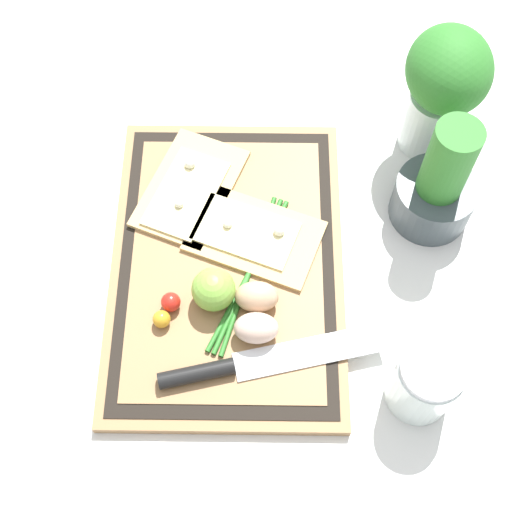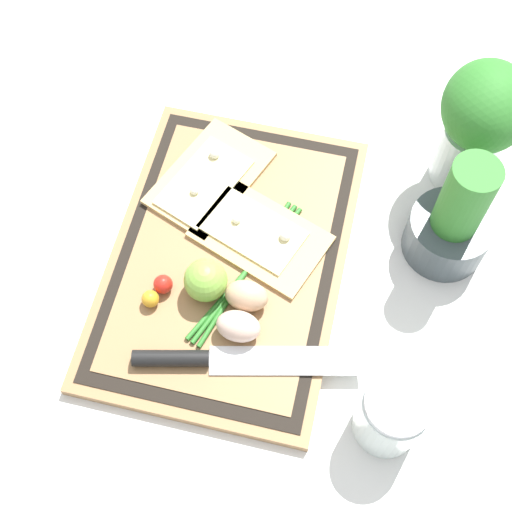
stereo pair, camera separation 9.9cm
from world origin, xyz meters
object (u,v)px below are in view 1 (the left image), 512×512
(cherry_tomato_red, at_px, (171,302))
(herb_glass, at_px, (444,86))
(cherry_tomato_yellow, at_px, (162,319))
(lime, at_px, (214,289))
(herb_pot, at_px, (438,188))
(egg_brown, at_px, (257,297))
(pizza_slice_far, at_px, (253,235))
(egg_pink, at_px, (256,328))
(sauce_jar, at_px, (423,384))
(knife, at_px, (235,366))
(pizza_slice_near, at_px, (189,189))

(cherry_tomato_red, distance_m, herb_glass, 0.49)
(herb_glass, bearing_deg, cherry_tomato_yellow, -50.48)
(cherry_tomato_yellow, bearing_deg, lime, 117.69)
(cherry_tomato_yellow, xyz_separation_m, herb_pot, (-0.19, 0.38, 0.04))
(egg_brown, relative_size, herb_pot, 0.30)
(pizza_slice_far, distance_m, cherry_tomato_red, 0.16)
(egg_pink, relative_size, herb_pot, 0.30)
(egg_brown, bearing_deg, herb_glass, 137.95)
(cherry_tomato_yellow, xyz_separation_m, herb_glass, (-0.32, 0.39, 0.10))
(sauce_jar, bearing_deg, knife, -96.42)
(pizza_slice_near, height_order, herb_pot, herb_pot)
(herb_glass, bearing_deg, herb_pot, -3.52)
(egg_brown, bearing_deg, cherry_tomato_red, -87.06)
(egg_brown, distance_m, herb_glass, 0.40)
(cherry_tomato_yellow, relative_size, herb_glass, 0.11)
(knife, relative_size, egg_brown, 5.07)
(pizza_slice_far, bearing_deg, herb_glass, 124.78)
(knife, distance_m, egg_pink, 0.06)
(cherry_tomato_yellow, height_order, herb_glass, herb_glass)
(knife, height_order, herb_pot, herb_pot)
(knife, xyz_separation_m, lime, (-0.10, -0.03, 0.02))
(knife, xyz_separation_m, egg_brown, (-0.09, 0.03, 0.01))
(pizza_slice_near, relative_size, cherry_tomato_red, 8.04)
(cherry_tomato_yellow, bearing_deg, knife, 57.73)
(cherry_tomato_red, distance_m, herb_pot, 0.41)
(knife, distance_m, herb_glass, 0.49)
(lime, xyz_separation_m, cherry_tomato_yellow, (0.04, -0.07, -0.02))
(pizza_slice_near, relative_size, pizza_slice_far, 1.01)
(knife, relative_size, herb_glass, 1.38)
(egg_pink, bearing_deg, egg_brown, 179.81)
(knife, bearing_deg, egg_brown, 163.91)
(cherry_tomato_yellow, distance_m, herb_pot, 0.43)
(pizza_slice_far, xyz_separation_m, egg_brown, (0.10, 0.01, 0.02))
(pizza_slice_near, relative_size, cherry_tomato_yellow, 8.93)
(herb_glass, bearing_deg, lime, -48.34)
(lime, bearing_deg, pizza_slice_near, -165.87)
(pizza_slice_near, distance_m, lime, 0.18)
(pizza_slice_near, bearing_deg, cherry_tomato_red, -4.34)
(pizza_slice_far, relative_size, sauce_jar, 1.93)
(egg_pink, bearing_deg, lime, -131.52)
(cherry_tomato_yellow, bearing_deg, egg_pink, 83.30)
(egg_pink, distance_m, cherry_tomato_red, 0.12)
(pizza_slice_near, xyz_separation_m, lime, (0.17, 0.04, 0.02))
(pizza_slice_far, distance_m, sauce_jar, 0.31)
(pizza_slice_far, relative_size, egg_brown, 3.55)
(pizza_slice_near, distance_m, pizza_slice_far, 0.12)
(pizza_slice_far, xyz_separation_m, herb_pot, (-0.06, 0.26, 0.04))
(knife, relative_size, cherry_tomato_red, 11.30)
(cherry_tomato_red, height_order, herb_glass, herb_glass)
(pizza_slice_far, bearing_deg, lime, -27.58)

